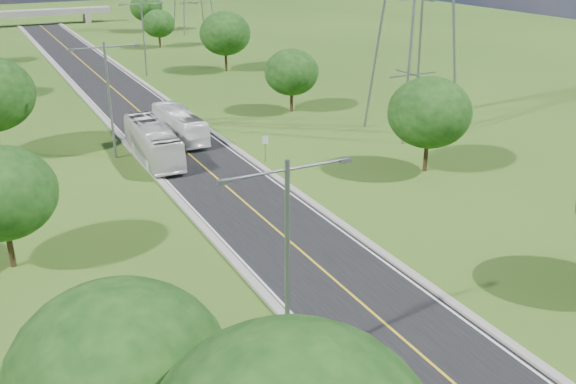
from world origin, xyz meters
name	(u,v)px	position (x,y,z in m)	size (l,w,h in m)	color
ground	(138,111)	(0.00, 60.00, 0.00)	(260.00, 260.00, 0.00)	#284C15
road	(125,99)	(0.00, 66.00, 0.03)	(8.00, 150.00, 0.06)	black
curb_left	(88,102)	(-4.25, 66.00, 0.11)	(0.50, 150.00, 0.22)	gray
curb_right	(160,94)	(4.25, 66.00, 0.11)	(0.50, 150.00, 0.22)	gray
speed_limit_sign	(265,144)	(5.20, 37.98, 1.60)	(0.55, 0.09, 2.40)	slate
overpass	(38,14)	(0.00, 140.00, 2.41)	(30.00, 3.00, 3.20)	gray
streetlight_near_left	(287,252)	(-6.00, 12.00, 5.94)	(5.90, 0.25, 10.00)	slate
streetlight_mid_left	(109,91)	(-6.00, 45.00, 5.94)	(5.90, 0.25, 10.00)	slate
streetlight_far_right	(143,32)	(6.00, 78.00, 5.94)	(5.90, 0.25, 10.00)	slate
tree_la	(120,376)	(-14.00, 8.00, 5.27)	(7.14, 7.14, 8.30)	black
tree_lb	(1,193)	(-16.00, 28.00, 4.64)	(6.30, 6.30, 7.33)	black
tree_rb	(429,113)	(16.00, 30.00, 4.95)	(6.72, 6.72, 7.82)	black
tree_rc	(292,72)	(15.00, 52.00, 4.33)	(5.88, 5.88, 6.84)	black
tree_rd	(225,33)	(17.00, 76.00, 5.27)	(7.14, 7.14, 8.30)	black
tree_re	(158,24)	(14.50, 100.00, 4.02)	(5.46, 5.46, 6.35)	black
tree_rf	(146,7)	(18.00, 120.00, 4.64)	(6.30, 6.30, 7.33)	black
bus_outbound	(179,124)	(0.80, 47.77, 1.45)	(2.33, 9.97, 2.78)	white
bus_inbound	(153,142)	(-3.11, 43.06, 1.62)	(2.62, 11.21, 3.12)	silver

